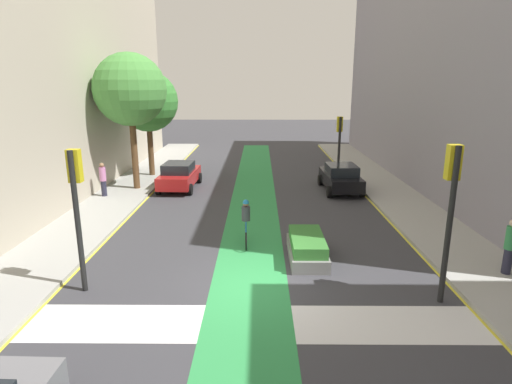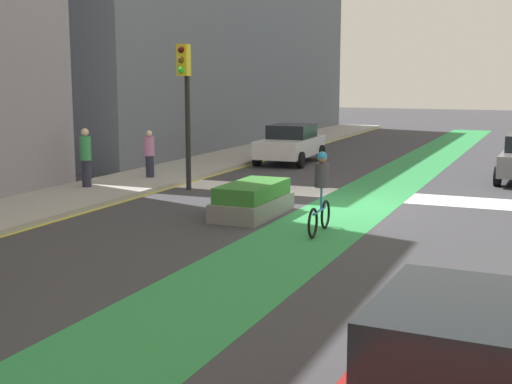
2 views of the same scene
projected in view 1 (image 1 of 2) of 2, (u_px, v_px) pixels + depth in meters
ground_plane at (256, 287)px, 12.87m from camera, size 120.00×120.00×0.00m
bike_lane_paint at (249, 287)px, 12.87m from camera, size 2.40×60.00×0.01m
crosswalk_band at (255, 323)px, 10.93m from camera, size 12.00×1.80×0.01m
sidewalk_left at (12, 284)px, 12.91m from camera, size 3.00×60.00×0.15m
curb_stripe_left at (61, 286)px, 12.91m from camera, size 0.16×60.00×0.01m
sidewalk_right at (501, 286)px, 12.79m from camera, size 3.00×60.00×0.15m
curb_stripe_right at (452, 288)px, 12.82m from camera, size 0.16×60.00×0.01m
traffic_signal_near_right at (451, 195)px, 11.35m from camera, size 0.35×0.52×4.49m
traffic_signal_near_left at (76, 194)px, 12.04m from camera, size 0.35×0.52×4.26m
traffic_signal_far_right at (339, 136)px, 26.56m from camera, size 0.35×0.52×4.01m
car_red_left_far at (179, 175)px, 24.62m from camera, size 2.15×4.27×1.57m
car_black_right_far at (341, 177)px, 24.07m from camera, size 2.12×4.25×1.57m
cyclist_in_lane at (246, 222)px, 15.90m from camera, size 0.32×1.73×1.86m
pedestrian_sidewalk_right_a at (510, 246)px, 13.24m from camera, size 0.34×0.34×1.81m
pedestrian_sidewalk_left_a at (103, 179)px, 22.43m from camera, size 0.34×0.34×1.81m
street_tree_near at (148, 102)px, 26.69m from camera, size 3.84×3.84×6.70m
street_tree_far at (130, 90)px, 22.96m from camera, size 3.98×3.98×7.55m
median_planter at (307, 248)px, 14.87m from camera, size 1.27×2.75×0.85m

